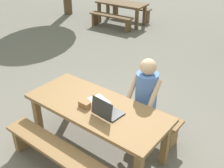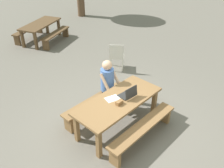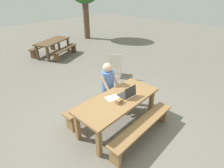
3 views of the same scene
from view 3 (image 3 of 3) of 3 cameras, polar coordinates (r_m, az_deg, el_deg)
name	(u,v)px [view 3 (image 3 of 3)]	position (r m, az deg, el deg)	size (l,w,h in m)	color
ground_plane	(118,124)	(4.34, 1.82, -12.81)	(30.00, 30.00, 0.00)	slate
picnic_table_front	(118,103)	(3.96, 1.96, -5.99)	(2.01, 0.85, 0.72)	olive
bench_near	(142,127)	(3.83, 9.74, -13.51)	(1.88, 0.30, 0.42)	olive
bench_far	(98,102)	(4.52, -4.61, -5.85)	(1.88, 0.30, 0.42)	olive
laptop	(128,94)	(3.98, 5.05, -3.06)	(0.36, 0.31, 0.26)	#2D2D2D
small_pouch	(119,101)	(3.75, 2.32, -5.56)	(0.16, 0.09, 0.08)	olive
paper_sheet	(112,98)	(3.94, 0.13, -4.44)	(0.34, 0.29, 0.00)	white
person_seated	(108,83)	(4.50, -1.14, 0.35)	(0.43, 0.42, 1.27)	#333847
plastic_chair	(116,64)	(6.35, 1.16, 6.28)	(0.62, 0.62, 0.89)	silver
picnic_table_mid	(53,43)	(8.96, -18.41, 12.40)	(1.95, 1.39, 0.71)	brown
bench_mid_south	(65,50)	(8.67, -14.77, 10.41)	(1.60, 0.89, 0.42)	brown
bench_mid_north	(43,47)	(9.44, -21.24, 10.86)	(1.60, 0.89, 0.42)	brown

